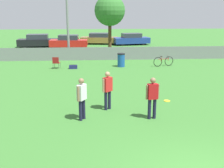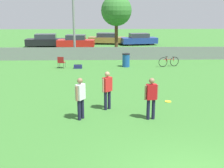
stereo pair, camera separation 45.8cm
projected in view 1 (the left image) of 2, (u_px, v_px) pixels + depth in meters
fence_backline at (124, 53)px, 23.95m from camera, size 25.38×0.07×1.21m
tree_near_pole at (110, 11)px, 26.36m from camera, size 2.89×2.89×5.55m
player_receiver_white at (82, 96)px, 10.61m from camera, size 0.39×0.47×1.64m
player_thrower_red at (152, 95)px, 10.71m from camera, size 0.53×0.28×1.64m
player_defender_red at (108, 88)px, 11.74m from camera, size 0.43×0.41×1.64m
frisbee_disc at (167, 101)px, 13.06m from camera, size 0.29×0.29×0.03m
folding_chair_sideline at (56, 62)px, 20.29m from camera, size 0.52×0.53×0.85m
bicycle_sideline at (163, 61)px, 21.23m from camera, size 1.63×0.55×0.77m
trash_bin at (121, 60)px, 20.98m from camera, size 0.57×0.57×1.01m
gear_bag_sideline at (73, 67)px, 20.36m from camera, size 0.58×0.32×0.29m
parked_car_dark at (38, 41)px, 32.37m from camera, size 4.64×2.07×1.48m
parked_car_red at (69, 42)px, 31.35m from camera, size 4.20×1.87×1.48m
parked_car_tan at (99, 39)px, 35.26m from camera, size 4.78×2.49×1.39m
parked_car_blue at (131, 39)px, 34.51m from camera, size 4.56×2.45×1.42m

